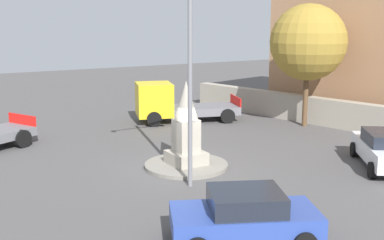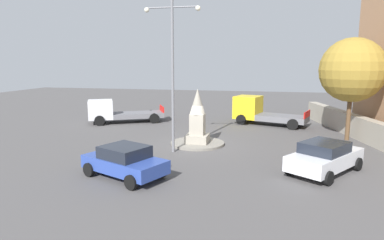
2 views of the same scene
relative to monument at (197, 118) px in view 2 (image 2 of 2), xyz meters
The scene contains 10 objects.
ground_plane 1.68m from the monument, ahead, with size 80.00×80.00×0.00m, color #4F4C4C.
traffic_island 1.61m from the monument, ahead, with size 3.40×3.40×0.15m, color gray.
monument is the anchor object (origin of this frame).
streetlamp 4.12m from the monument, 115.79° to the right, with size 3.17×0.28×8.52m.
car_white_far_side 8.15m from the monument, 30.43° to the right, with size 3.97×4.55×1.51m.
car_blue_parked_left 7.07m from the monument, 106.36° to the right, with size 4.34×3.27×1.46m.
truck_yellow_passing 8.95m from the monument, 65.93° to the left, with size 6.28×3.82×2.31m.
truck_white_parked_right 10.33m from the monument, 144.57° to the left, with size 6.49×4.70×1.98m.
stone_boundary_wall 11.13m from the monument, 14.25° to the left, with size 19.81×0.70×1.53m, color #9E9687.
tree_near_wall 10.57m from the monument, 19.78° to the left, with size 4.17×4.17×6.74m.
Camera 2 is at (4.25, -20.47, 5.21)m, focal length 31.65 mm.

